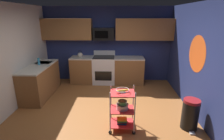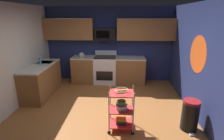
{
  "view_description": "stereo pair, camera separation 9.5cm",
  "coord_description": "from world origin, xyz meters",
  "px_view_note": "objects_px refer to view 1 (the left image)",
  "views": [
    {
      "loc": [
        0.38,
        -3.76,
        2.3
      ],
      "look_at": [
        0.24,
        0.23,
        1.05
      ],
      "focal_mm": 28.11,
      "sensor_mm": 36.0,
      "label": 1
    },
    {
      "loc": [
        0.48,
        -3.76,
        2.3
      ],
      "look_at": [
        0.24,
        0.23,
        1.05
      ],
      "focal_mm": 28.11,
      "sensor_mm": 36.0,
      "label": 2
    }
  ],
  "objects_px": {
    "fruit_bowl": "(123,90)",
    "mixing_bowl_large": "(122,106)",
    "mixing_bowl_small": "(122,102)",
    "microwave": "(104,34)",
    "trash_can": "(190,114)",
    "rolling_cart": "(122,109)",
    "book_stack": "(122,121)",
    "oven_range": "(104,70)",
    "dish_soap_bottle": "(39,61)",
    "kettle": "(80,55)"
  },
  "relations": [
    {
      "from": "microwave",
      "to": "kettle",
      "type": "bearing_deg",
      "value": -172.42
    },
    {
      "from": "rolling_cart",
      "to": "trash_can",
      "type": "distance_m",
      "value": 1.43
    },
    {
      "from": "microwave",
      "to": "mixing_bowl_small",
      "type": "xyz_separation_m",
      "value": [
        0.59,
        -2.79,
        -1.08
      ]
    },
    {
      "from": "oven_range",
      "to": "rolling_cart",
      "type": "relative_size",
      "value": 1.2
    },
    {
      "from": "mixing_bowl_large",
      "to": "mixing_bowl_small",
      "type": "xyz_separation_m",
      "value": [
        0.0,
        -0.02,
        0.1
      ]
    },
    {
      "from": "microwave",
      "to": "mixing_bowl_large",
      "type": "xyz_separation_m",
      "value": [
        0.59,
        -2.77,
        -1.18
      ]
    },
    {
      "from": "book_stack",
      "to": "dish_soap_bottle",
      "type": "bearing_deg",
      "value": 145.58
    },
    {
      "from": "kettle",
      "to": "book_stack",
      "type": "bearing_deg",
      "value": -62.22
    },
    {
      "from": "oven_range",
      "to": "trash_can",
      "type": "height_order",
      "value": "oven_range"
    },
    {
      "from": "mixing_bowl_small",
      "to": "dish_soap_bottle",
      "type": "relative_size",
      "value": 0.91
    },
    {
      "from": "microwave",
      "to": "mixing_bowl_small",
      "type": "height_order",
      "value": "microwave"
    },
    {
      "from": "microwave",
      "to": "dish_soap_bottle",
      "type": "xyz_separation_m",
      "value": [
        -1.81,
        -1.13,
        -0.68
      ]
    },
    {
      "from": "microwave",
      "to": "kettle",
      "type": "xyz_separation_m",
      "value": [
        -0.82,
        -0.11,
        -0.7
      ]
    },
    {
      "from": "mixing_bowl_small",
      "to": "book_stack",
      "type": "bearing_deg",
      "value": 101.32
    },
    {
      "from": "oven_range",
      "to": "dish_soap_bottle",
      "type": "bearing_deg",
      "value": -150.6
    },
    {
      "from": "oven_range",
      "to": "kettle",
      "type": "xyz_separation_m",
      "value": [
        -0.82,
        -0.0,
        0.52
      ]
    },
    {
      "from": "microwave",
      "to": "trash_can",
      "type": "bearing_deg",
      "value": -53.35
    },
    {
      "from": "mixing_bowl_large",
      "to": "trash_can",
      "type": "distance_m",
      "value": 1.44
    },
    {
      "from": "fruit_bowl",
      "to": "kettle",
      "type": "distance_m",
      "value": 3.01
    },
    {
      "from": "kettle",
      "to": "microwave",
      "type": "bearing_deg",
      "value": 7.58
    },
    {
      "from": "rolling_cart",
      "to": "book_stack",
      "type": "relative_size",
      "value": 4.03
    },
    {
      "from": "microwave",
      "to": "rolling_cart",
      "type": "height_order",
      "value": "microwave"
    },
    {
      "from": "fruit_bowl",
      "to": "trash_can",
      "type": "relative_size",
      "value": 0.41
    },
    {
      "from": "kettle",
      "to": "trash_can",
      "type": "xyz_separation_m",
      "value": [
        2.83,
        -2.59,
        -0.67
      ]
    },
    {
      "from": "fruit_bowl",
      "to": "mixing_bowl_large",
      "type": "xyz_separation_m",
      "value": [
        0.0,
        -0.0,
        -0.36
      ]
    },
    {
      "from": "fruit_bowl",
      "to": "mixing_bowl_small",
      "type": "relative_size",
      "value": 1.49
    },
    {
      "from": "mixing_bowl_large",
      "to": "mixing_bowl_small",
      "type": "bearing_deg",
      "value": -86.28
    },
    {
      "from": "rolling_cart",
      "to": "trash_can",
      "type": "relative_size",
      "value": 1.39
    },
    {
      "from": "microwave",
      "to": "rolling_cart",
      "type": "relative_size",
      "value": 0.77
    },
    {
      "from": "book_stack",
      "to": "trash_can",
      "type": "bearing_deg",
      "value": 2.7
    },
    {
      "from": "rolling_cart",
      "to": "microwave",
      "type": "bearing_deg",
      "value": 101.97
    },
    {
      "from": "rolling_cart",
      "to": "fruit_bowl",
      "type": "relative_size",
      "value": 3.36
    },
    {
      "from": "dish_soap_bottle",
      "to": "trash_can",
      "type": "height_order",
      "value": "dish_soap_bottle"
    },
    {
      "from": "microwave",
      "to": "rolling_cart",
      "type": "xyz_separation_m",
      "value": [
        0.59,
        -2.77,
        -1.25
      ]
    },
    {
      "from": "fruit_bowl",
      "to": "dish_soap_bottle",
      "type": "distance_m",
      "value": 2.91
    },
    {
      "from": "mixing_bowl_large",
      "to": "dish_soap_bottle",
      "type": "height_order",
      "value": "dish_soap_bottle"
    },
    {
      "from": "mixing_bowl_small",
      "to": "mixing_bowl_large",
      "type": "bearing_deg",
      "value": 93.72
    },
    {
      "from": "dish_soap_bottle",
      "to": "oven_range",
      "type": "bearing_deg",
      "value": 29.4
    },
    {
      "from": "mixing_bowl_large",
      "to": "trash_can",
      "type": "bearing_deg",
      "value": 2.7
    },
    {
      "from": "fruit_bowl",
      "to": "kettle",
      "type": "height_order",
      "value": "kettle"
    },
    {
      "from": "rolling_cart",
      "to": "mixing_bowl_large",
      "type": "xyz_separation_m",
      "value": [
        0.0,
        0.0,
        0.07
      ]
    },
    {
      "from": "fruit_bowl",
      "to": "mixing_bowl_small",
      "type": "bearing_deg",
      "value": -78.68
    },
    {
      "from": "dish_soap_bottle",
      "to": "trash_can",
      "type": "relative_size",
      "value": 0.3
    },
    {
      "from": "microwave",
      "to": "kettle",
      "type": "relative_size",
      "value": 2.65
    },
    {
      "from": "microwave",
      "to": "book_stack",
      "type": "relative_size",
      "value": 3.09
    },
    {
      "from": "rolling_cart",
      "to": "book_stack",
      "type": "distance_m",
      "value": 0.27
    },
    {
      "from": "kettle",
      "to": "mixing_bowl_large",
      "type": "bearing_deg",
      "value": -62.18
    },
    {
      "from": "book_stack",
      "to": "kettle",
      "type": "bearing_deg",
      "value": 117.78
    },
    {
      "from": "oven_range",
      "to": "mixing_bowl_small",
      "type": "bearing_deg",
      "value": -77.59
    },
    {
      "from": "microwave",
      "to": "trash_can",
      "type": "height_order",
      "value": "microwave"
    }
  ]
}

